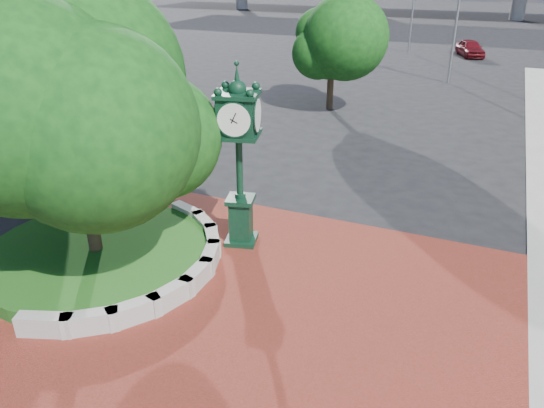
# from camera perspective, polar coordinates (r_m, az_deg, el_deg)

# --- Properties ---
(ground) EXTENTS (200.00, 200.00, 0.00)m
(ground) POSITION_cam_1_polar(r_m,az_deg,el_deg) (13.21, -1.15, -10.59)
(ground) COLOR black
(ground) RESTS_ON ground
(plaza) EXTENTS (12.00, 12.00, 0.04)m
(plaza) POSITION_cam_1_polar(r_m,az_deg,el_deg) (12.47, -3.09, -12.97)
(plaza) COLOR maroon
(plaza) RESTS_ON ground
(planter_wall) EXTENTS (2.96, 6.77, 0.54)m
(planter_wall) POSITION_cam_1_polar(r_m,az_deg,el_deg) (14.21, -11.24, -6.98)
(planter_wall) COLOR #9E9B93
(planter_wall) RESTS_ON ground
(grass_bed) EXTENTS (6.10, 6.10, 0.40)m
(grass_bed) POSITION_cam_1_polar(r_m,az_deg,el_deg) (15.53, -18.30, -5.19)
(grass_bed) COLOR #144614
(grass_bed) RESTS_ON ground
(tree_planter) EXTENTS (5.20, 5.20, 6.33)m
(tree_planter) POSITION_cam_1_polar(r_m,az_deg,el_deg) (14.16, -20.22, 7.24)
(tree_planter) COLOR #38281C
(tree_planter) RESTS_ON ground
(tree_northwest) EXTENTS (5.60, 5.60, 6.93)m
(tree_northwest) POSITION_cam_1_polar(r_m,az_deg,el_deg) (23.14, -27.06, 13.63)
(tree_northwest) COLOR #38281C
(tree_northwest) RESTS_ON ground
(tree_street) EXTENTS (4.40, 4.40, 5.45)m
(tree_street) POSITION_cam_1_polar(r_m,az_deg,el_deg) (29.34, 6.48, 16.27)
(tree_street) COLOR #38281C
(tree_street) RESTS_ON ground
(post_clock) EXTENTS (1.28, 1.28, 5.20)m
(post_clock) POSITION_cam_1_polar(r_m,az_deg,el_deg) (14.60, -3.57, 5.69)
(post_clock) COLOR black
(post_clock) RESTS_ON ground
(parked_car) EXTENTS (2.95, 4.30, 1.36)m
(parked_car) POSITION_cam_1_polar(r_m,az_deg,el_deg) (48.97, 20.55, 15.43)
(parked_car) COLOR #5C0D14
(parked_car) RESTS_ON ground
(street_lamp_near) EXTENTS (1.82, 0.85, 8.48)m
(street_lamp_near) POSITION_cam_1_polar(r_m,az_deg,el_deg) (37.28, 19.75, 19.62)
(street_lamp_near) COLOR slate
(street_lamp_near) RESTS_ON ground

